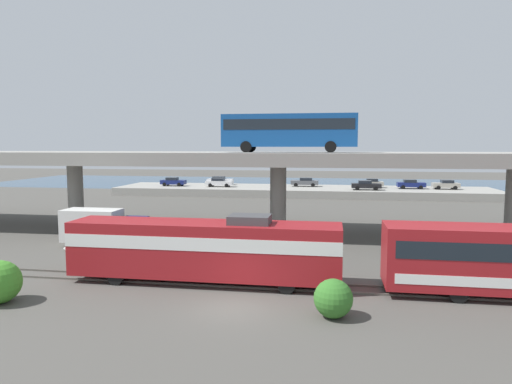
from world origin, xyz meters
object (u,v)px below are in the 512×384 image
at_px(transit_bus_on_overpass, 289,129).
at_px(parked_car_0, 371,183).
at_px(parked_car_6, 411,184).
at_px(parked_car_1, 220,180).
at_px(parked_car_3, 366,185).
at_px(service_truck_west, 102,227).
at_px(parked_car_2, 305,182).
at_px(parked_car_4, 446,184).
at_px(parked_car_7, 219,182).
at_px(train_locomotive, 191,246).
at_px(parked_car_5, 173,182).

bearing_deg(transit_bus_on_overpass, parked_car_0, -105.75).
height_order(parked_car_0, parked_car_6, same).
bearing_deg(transit_bus_on_overpass, parked_car_1, -67.58).
distance_m(transit_bus_on_overpass, parked_car_3, 34.84).
xyz_separation_m(service_truck_west, parked_car_2, (13.98, 44.61, 0.39)).
distance_m(parked_car_0, parked_car_4, 11.70).
relative_size(parked_car_0, parked_car_7, 0.89).
bearing_deg(train_locomotive, parked_car_0, -105.83).
bearing_deg(parked_car_0, service_truck_west, 60.43).
bearing_deg(parked_car_4, parked_car_6, -0.19).
height_order(transit_bus_on_overpass, parked_car_3, transit_bus_on_overpass).
height_order(parked_car_1, parked_car_3, same).
relative_size(parked_car_0, parked_car_2, 0.88).
bearing_deg(service_truck_west, parked_car_5, 101.83).
bearing_deg(parked_car_5, parked_car_6, 1.80).
relative_size(train_locomotive, parked_car_2, 3.71).
height_order(parked_car_0, parked_car_4, same).
bearing_deg(parked_car_1, parked_car_7, -77.67).
height_order(service_truck_west, parked_car_2, service_truck_west).
bearing_deg(parked_car_4, service_truck_west, 49.56).
relative_size(parked_car_1, parked_car_3, 1.01).
bearing_deg(parked_car_7, parked_car_5, 178.04).
xyz_separation_m(train_locomotive, service_truck_west, (-10.15, 8.35, -0.55)).
xyz_separation_m(train_locomotive, parked_car_4, (26.52, 51.39, -0.17)).
bearing_deg(parked_car_2, parked_car_5, 7.05).
bearing_deg(service_truck_west, parked_car_4, 49.56).
xyz_separation_m(train_locomotive, parked_car_7, (-10.59, 49.87, -0.17)).
height_order(train_locomotive, parked_car_4, train_locomotive).
relative_size(parked_car_0, parked_car_4, 1.00).
relative_size(parked_car_3, parked_car_6, 1.04).
distance_m(transit_bus_on_overpass, parked_car_7, 38.36).
bearing_deg(service_truck_west, parked_car_7, 90.60).
bearing_deg(parked_car_1, parked_car_5, -152.79).
bearing_deg(parked_car_4, train_locomotive, 62.70).
bearing_deg(service_truck_west, parked_car_6, 54.02).
height_order(parked_car_3, parked_car_6, same).
bearing_deg(parked_car_1, parked_car_3, -13.12).
relative_size(parked_car_2, parked_car_4, 1.14).
distance_m(parked_car_6, parked_car_7, 31.73).
bearing_deg(train_locomotive, parked_car_7, -78.02).
height_order(parked_car_4, parked_car_5, same).
relative_size(train_locomotive, parked_car_5, 4.09).
height_order(train_locomotive, parked_car_3, train_locomotive).
xyz_separation_m(parked_car_5, parked_car_7, (8.33, -0.28, 0.00)).
relative_size(service_truck_west, parked_car_6, 1.54).
relative_size(transit_bus_on_overpass, parked_car_4, 2.92).
height_order(service_truck_west, parked_car_3, service_truck_west).
height_order(transit_bus_on_overpass, parked_car_6, transit_bus_on_overpass).
bearing_deg(parked_car_7, service_truck_west, -89.40).
relative_size(parked_car_0, parked_car_6, 0.93).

